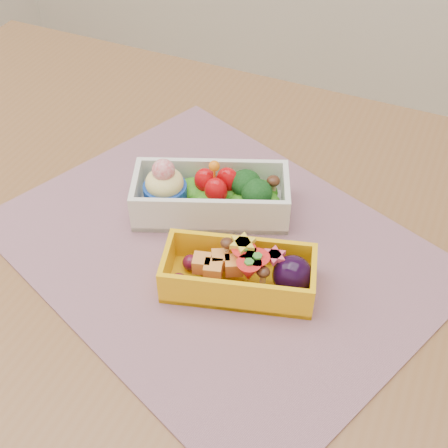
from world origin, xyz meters
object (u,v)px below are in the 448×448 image
at_px(placemat, 217,248).
at_px(bento_yellow, 242,272).
at_px(table, 203,295).
at_px(bento_white, 210,195).

xyz_separation_m(placemat, bento_yellow, (0.05, -0.04, 0.03)).
distance_m(table, bento_yellow, 0.15).
height_order(placemat, bento_yellow, bento_yellow).
relative_size(placemat, bento_white, 2.37).
relative_size(bento_white, bento_yellow, 1.17).
height_order(table, bento_white, bento_white).
height_order(table, placemat, placemat).
bearing_deg(bento_yellow, table, 131.59).
bearing_deg(bento_white, table, -99.30).
height_order(bento_white, bento_yellow, bento_white).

